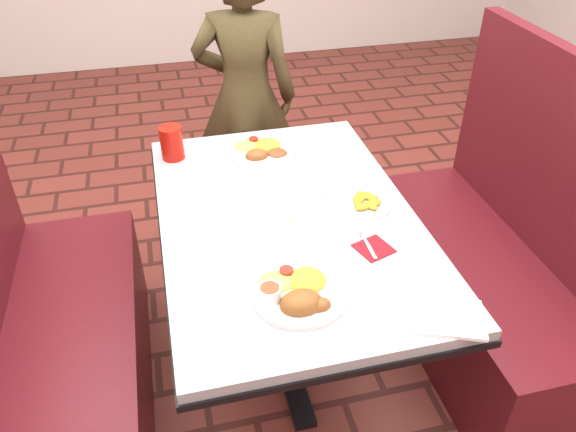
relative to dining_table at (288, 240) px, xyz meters
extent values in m
plane|color=maroon|center=(0.00, 0.00, -0.65)|extent=(7.00, 7.00, 0.00)
cube|color=#A7A8AB|center=(0.00, 0.00, 0.08)|extent=(0.80, 1.20, 0.03)
cube|color=black|center=(0.00, 0.00, 0.05)|extent=(0.81, 1.21, 0.02)
cylinder|color=black|center=(0.00, 0.00, -0.30)|extent=(0.10, 0.10, 0.69)
cube|color=black|center=(0.00, 0.00, -0.64)|extent=(0.55, 0.08, 0.03)
cube|color=black|center=(0.00, 0.00, -0.64)|extent=(0.08, 0.55, 0.03)
cube|color=#5A141A|center=(-0.75, 0.00, -0.43)|extent=(0.45, 1.20, 0.45)
cube|color=#5A141A|center=(0.75, 0.00, -0.43)|extent=(0.45, 1.20, 0.45)
cube|color=#5A141A|center=(0.97, 0.00, 0.05)|extent=(0.06, 1.20, 0.95)
imported|color=brown|center=(0.06, 1.10, 0.03)|extent=(0.57, 0.46, 1.36)
cylinder|color=white|center=(-0.06, -0.36, 0.10)|extent=(0.26, 0.26, 0.02)
ellipsoid|color=gold|center=(-0.03, -0.32, 0.14)|extent=(0.11, 0.11, 0.05)
ellipsoid|color=#9ACF52|center=(-0.10, -0.31, 0.13)|extent=(0.11, 0.09, 0.03)
cylinder|color=red|center=(-0.08, -0.29, 0.13)|extent=(0.04, 0.04, 0.01)
ellipsoid|color=brown|center=(-0.07, -0.41, 0.14)|extent=(0.11, 0.09, 0.07)
ellipsoid|color=brown|center=(-0.02, -0.43, 0.13)|extent=(0.06, 0.05, 0.04)
cylinder|color=white|center=(-0.14, -0.37, 0.13)|extent=(0.06, 0.06, 0.04)
cylinder|color=brown|center=(-0.14, -0.37, 0.15)|extent=(0.05, 0.05, 0.00)
cylinder|color=white|center=(0.00, 0.41, 0.10)|extent=(0.25, 0.25, 0.01)
ellipsoid|color=gold|center=(0.03, 0.44, 0.13)|extent=(0.10, 0.10, 0.05)
ellipsoid|color=#9ACF52|center=(-0.05, 0.46, 0.13)|extent=(0.10, 0.08, 0.03)
cylinder|color=red|center=(-0.02, 0.48, 0.13)|extent=(0.04, 0.04, 0.01)
ellipsoid|color=brown|center=(0.05, 0.38, 0.12)|extent=(0.07, 0.07, 0.03)
ellipsoid|color=brown|center=(-0.03, 0.37, 0.14)|extent=(0.08, 0.06, 0.05)
cylinder|color=white|center=(0.26, 0.00, 0.10)|extent=(0.17, 0.17, 0.01)
cube|color=maroon|center=(0.21, -0.22, 0.10)|extent=(0.12, 0.12, 0.00)
cube|color=silver|center=(0.19, -0.20, 0.10)|extent=(0.01, 0.14, 0.00)
cylinder|color=#B7150C|center=(-0.33, 0.46, 0.16)|extent=(0.08, 0.08, 0.12)
cube|color=white|center=(0.29, -0.53, 0.10)|extent=(0.22, 0.19, 0.01)
cube|color=silver|center=(-0.11, -0.35, 0.10)|extent=(0.03, 0.15, 0.00)
cube|color=silver|center=(-0.06, -0.34, 0.11)|extent=(0.01, 0.15, 0.00)
camera|label=1|loc=(-0.34, -1.41, 1.14)|focal=35.00mm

